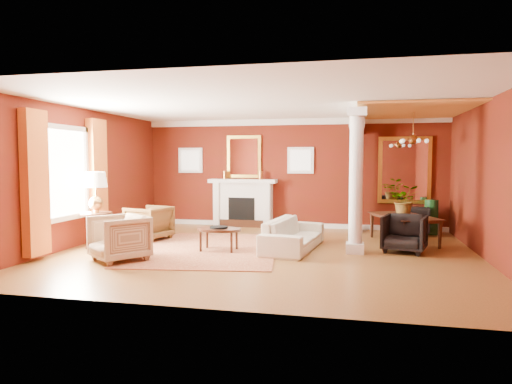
% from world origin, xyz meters
% --- Properties ---
extents(ground, '(8.00, 8.00, 0.00)m').
position_xyz_m(ground, '(0.00, 0.00, 0.00)').
color(ground, brown).
rests_on(ground, ground).
extents(room_shell, '(8.04, 7.04, 2.92)m').
position_xyz_m(room_shell, '(0.00, 0.00, 2.02)').
color(room_shell, '#58130C').
rests_on(room_shell, ground).
extents(fireplace, '(1.85, 0.42, 1.29)m').
position_xyz_m(fireplace, '(-1.30, 3.32, 0.65)').
color(fireplace, silver).
rests_on(fireplace, ground).
extents(overmantel_mirror, '(0.95, 0.07, 1.15)m').
position_xyz_m(overmantel_mirror, '(-1.30, 3.45, 1.90)').
color(overmantel_mirror, gold).
rests_on(overmantel_mirror, fireplace).
extents(flank_window_left, '(0.70, 0.07, 0.70)m').
position_xyz_m(flank_window_left, '(-2.85, 3.46, 1.80)').
color(flank_window_left, silver).
rests_on(flank_window_left, room_shell).
extents(flank_window_right, '(0.70, 0.07, 0.70)m').
position_xyz_m(flank_window_right, '(0.25, 3.46, 1.80)').
color(flank_window_right, silver).
rests_on(flank_window_right, room_shell).
extents(left_window, '(0.21, 2.55, 2.60)m').
position_xyz_m(left_window, '(-3.89, -0.60, 1.42)').
color(left_window, white).
rests_on(left_window, room_shell).
extents(column_front, '(0.36, 0.36, 2.80)m').
position_xyz_m(column_front, '(1.70, 0.30, 1.43)').
color(column_front, silver).
rests_on(column_front, ground).
extents(column_back, '(0.36, 0.36, 2.80)m').
position_xyz_m(column_back, '(1.70, 3.00, 1.43)').
color(column_back, silver).
rests_on(column_back, ground).
extents(header_beam, '(0.30, 3.20, 0.32)m').
position_xyz_m(header_beam, '(1.70, 1.90, 2.62)').
color(header_beam, silver).
rests_on(header_beam, column_front).
extents(amber_ceiling, '(2.30, 3.40, 0.04)m').
position_xyz_m(amber_ceiling, '(2.85, 1.75, 2.87)').
color(amber_ceiling, '#E99C44').
rests_on(amber_ceiling, room_shell).
extents(dining_mirror, '(1.30, 0.07, 1.70)m').
position_xyz_m(dining_mirror, '(2.90, 3.45, 1.55)').
color(dining_mirror, gold).
rests_on(dining_mirror, room_shell).
extents(chandelier, '(0.60, 0.62, 0.75)m').
position_xyz_m(chandelier, '(2.90, 1.80, 2.25)').
color(chandelier, '#AC7436').
rests_on(chandelier, room_shell).
extents(crown_trim, '(8.00, 0.08, 0.16)m').
position_xyz_m(crown_trim, '(0.00, 3.46, 2.82)').
color(crown_trim, silver).
rests_on(crown_trim, room_shell).
extents(base_trim, '(8.00, 0.08, 0.12)m').
position_xyz_m(base_trim, '(0.00, 3.46, 0.06)').
color(base_trim, silver).
rests_on(base_trim, ground).
extents(rug, '(3.28, 4.07, 0.01)m').
position_xyz_m(rug, '(-1.24, 0.09, 0.01)').
color(rug, maroon).
rests_on(rug, ground).
extents(sofa, '(0.89, 2.18, 0.83)m').
position_xyz_m(sofa, '(0.48, 0.41, 0.41)').
color(sofa, beige).
rests_on(sofa, ground).
extents(armchair_leopard, '(0.97, 1.00, 0.85)m').
position_xyz_m(armchair_leopard, '(-2.88, 0.84, 0.43)').
color(armchair_leopard, black).
rests_on(armchair_leopard, ground).
extents(armchair_stripe, '(1.20, 1.19, 0.90)m').
position_xyz_m(armchair_stripe, '(-2.44, -1.29, 0.45)').
color(armchair_stripe, tan).
rests_on(armchair_stripe, ground).
extents(coffee_table, '(0.90, 0.90, 0.46)m').
position_xyz_m(coffee_table, '(-0.95, -0.06, 0.41)').
color(coffee_table, black).
rests_on(coffee_table, ground).
extents(coffee_book, '(0.15, 0.03, 0.21)m').
position_xyz_m(coffee_book, '(-1.00, -0.10, 0.56)').
color(coffee_book, black).
rests_on(coffee_book, coffee_table).
extents(side_table, '(0.63, 0.63, 1.57)m').
position_xyz_m(side_table, '(-3.50, -0.29, 1.06)').
color(side_table, black).
rests_on(side_table, ground).
extents(dining_table, '(1.20, 1.80, 0.95)m').
position_xyz_m(dining_table, '(2.76, 1.69, 0.48)').
color(dining_table, black).
rests_on(dining_table, ground).
extents(dining_chair_near, '(0.95, 0.92, 0.81)m').
position_xyz_m(dining_chair_near, '(2.64, 0.61, 0.41)').
color(dining_chair_near, black).
rests_on(dining_chair_near, ground).
extents(dining_chair_far, '(0.80, 0.76, 0.78)m').
position_xyz_m(dining_chair_far, '(3.04, 2.89, 0.39)').
color(dining_chair_far, black).
rests_on(dining_chair_far, ground).
extents(green_urn, '(0.36, 0.36, 0.86)m').
position_xyz_m(green_urn, '(3.50, 3.00, 0.34)').
color(green_urn, '#133C19').
rests_on(green_urn, ground).
extents(potted_plant, '(0.61, 0.68, 0.52)m').
position_xyz_m(potted_plant, '(2.75, 1.76, 1.21)').
color(potted_plant, '#26591E').
rests_on(potted_plant, dining_table).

